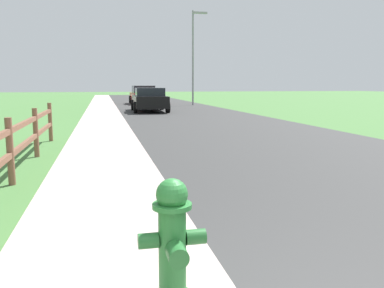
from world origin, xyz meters
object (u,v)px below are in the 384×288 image
at_px(parked_suv_black, 149,100).
at_px(parked_car_red, 143,95).
at_px(fire_hydrant, 173,238).
at_px(street_lamp, 194,50).

distance_m(parked_suv_black, parked_car_red, 9.34).
relative_size(fire_hydrant, parked_suv_black, 0.20).
height_order(parked_suv_black, street_lamp, street_lamp).
bearing_deg(street_lamp, parked_car_red, 142.67).
bearing_deg(fire_hydrant, street_lamp, 76.78).
distance_m(fire_hydrant, parked_car_red, 30.59).
relative_size(fire_hydrant, parked_car_red, 0.22).
bearing_deg(street_lamp, parked_suv_black, -122.84).
bearing_deg(fire_hydrant, parked_car_red, 84.64).
xyz_separation_m(parked_suv_black, parked_car_red, (0.59, 9.33, 0.04)).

